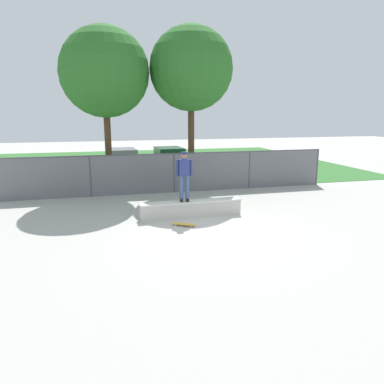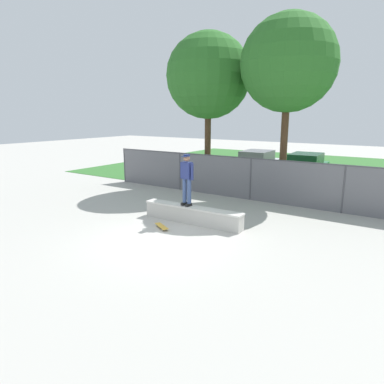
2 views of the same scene
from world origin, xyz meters
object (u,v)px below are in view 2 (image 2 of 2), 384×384
skateboard (162,226)px  car_green (306,168)px  skateboarder (187,177)px  car_silver (257,164)px  tree_near_right (288,64)px  tree_near_left (208,76)px  concrete_ledge (192,215)px

skateboard → car_green: car_green is taller
skateboard → car_green: size_ratio=0.19×
car_green → skateboarder: bearing=-97.6°
skateboarder → car_silver: size_ratio=0.43×
tree_near_right → car_green: size_ratio=1.87×
skateboarder → tree_near_left: bearing=114.5°
tree_near_left → car_silver: tree_near_left is taller
concrete_ledge → tree_near_left: 8.24m
skateboarder → tree_near_right: bearing=73.2°
concrete_ledge → car_green: (1.08, 10.10, 0.53)m
skateboard → tree_near_left: 9.01m
skateboarder → tree_near_left: size_ratio=0.24×
skateboarder → car_silver: (-1.61, 9.96, -0.80)m
tree_near_left → tree_near_right: tree_near_right is taller
tree_near_right → car_silver: size_ratio=1.87×
concrete_ledge → tree_near_left: size_ratio=0.50×
car_green → tree_near_left: bearing=-130.7°
tree_near_left → car_green: 7.66m
car_silver → concrete_ledge: bearing=-79.5°
concrete_ledge → car_silver: bearing=100.5°
tree_near_left → car_green: (3.87, 4.51, -4.84)m
skateboarder → tree_near_left: 7.33m
concrete_ledge → tree_near_right: size_ratio=0.49×
tree_near_right → car_silver: bearing=124.7°
skateboarder → car_silver: skateboarder is taller
car_silver → car_green: (2.94, 0.11, 0.00)m
concrete_ledge → skateboard: (-0.54, -1.09, -0.23)m
skateboard → car_green: 11.33m
skateboarder → skateboard: (-0.28, -1.12, -1.56)m
concrete_ledge → skateboarder: (-0.25, 0.02, 1.33)m
concrete_ledge → car_green: 10.17m
car_green → skateboard: bearing=-98.2°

